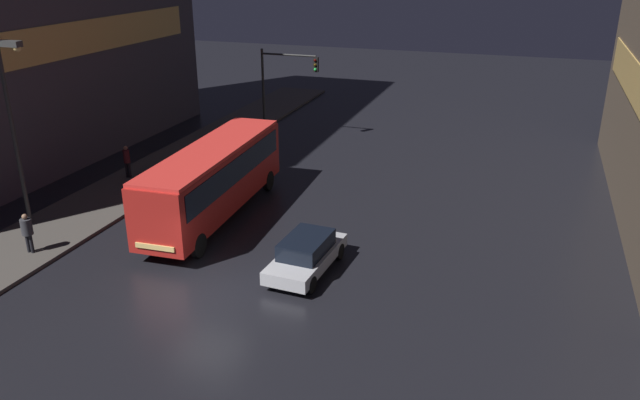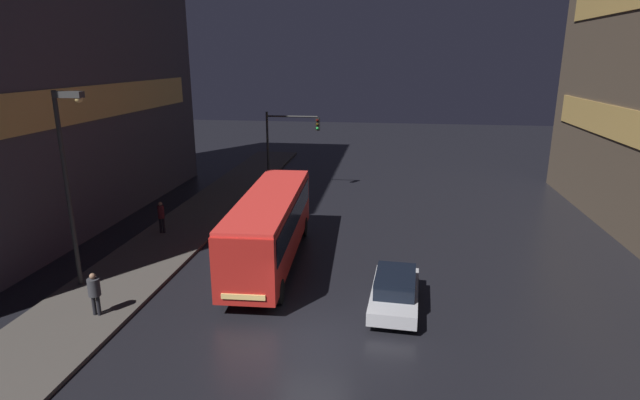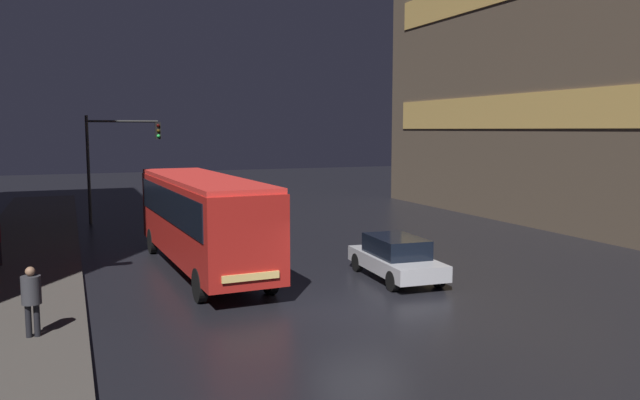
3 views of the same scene
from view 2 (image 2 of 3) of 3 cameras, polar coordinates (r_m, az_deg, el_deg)
name	(u,v)px [view 2 (image 2 of 3)]	position (r m, az deg, el deg)	size (l,w,h in m)	color
ground_plane	(314,343)	(17.64, -0.72, -15.99)	(120.00, 120.00, 0.00)	black
sidewalk_left	(181,231)	(28.78, -15.58, -3.42)	(4.00, 48.00, 0.15)	#47423D
building_left_tower	(2,18)	(32.84, -32.60, 17.08)	(10.07, 25.84, 22.67)	#423D47
bus_near	(270,222)	(23.10, -5.71, -2.49)	(2.87, 10.81, 3.33)	#AD1E19
car_taxi	(395,290)	(19.66, 8.56, -10.17)	(2.00, 4.37, 1.42)	#B7B7BC
pedestrian_near	(94,290)	(20.27, -24.40, -9.33)	(0.62, 0.62, 1.67)	black
pedestrian_mid	(161,215)	(28.23, -17.70, -1.63)	(0.41, 0.41, 1.75)	black
traffic_light_main	(287,137)	(35.51, -3.83, 7.15)	(3.83, 0.35, 5.69)	#2D2D2D
street_lamp_sidewalk	(69,162)	(21.95, -26.76, 3.94)	(1.25, 0.36, 8.00)	#2D2D2D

